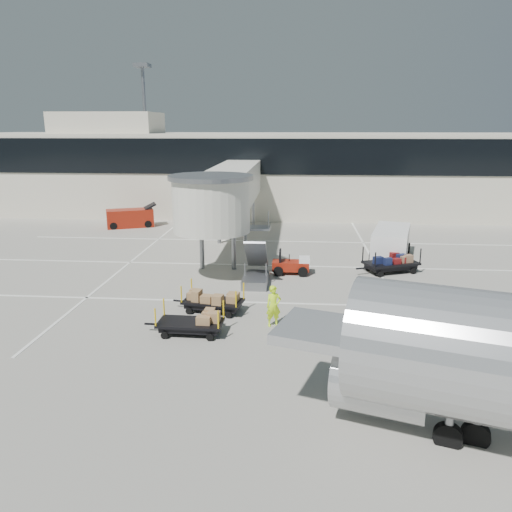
% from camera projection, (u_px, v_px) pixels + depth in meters
% --- Properties ---
extents(ground, '(140.00, 140.00, 0.00)m').
position_uv_depth(ground, '(277.00, 318.00, 23.30)').
color(ground, '#AEAB9B').
rests_on(ground, ground).
extents(lane_markings, '(40.00, 30.00, 0.02)m').
position_uv_depth(lane_markings, '(272.00, 264.00, 32.35)').
color(lane_markings, white).
rests_on(lane_markings, ground).
extents(terminal, '(64.00, 12.11, 15.20)m').
position_uv_depth(terminal, '(285.00, 172.00, 51.16)').
color(terminal, beige).
rests_on(terminal, ground).
extents(jet_bridge, '(5.70, 20.40, 6.03)m').
position_uv_depth(jet_bridge, '(227.00, 192.00, 34.35)').
color(jet_bridge, silver).
rests_on(jet_bridge, ground).
extents(baggage_tug, '(2.24, 1.42, 1.46)m').
position_uv_depth(baggage_tug, '(292.00, 265.00, 30.14)').
color(baggage_tug, maroon).
rests_on(baggage_tug, ground).
extents(suitcase_cart, '(4.00, 2.71, 1.56)m').
position_uv_depth(suitcase_cart, '(389.00, 264.00, 30.41)').
color(suitcase_cart, black).
rests_on(suitcase_cart, ground).
extents(box_cart_near, '(3.56, 1.90, 1.36)m').
position_uv_depth(box_cart_near, '(213.00, 301.00, 23.97)').
color(box_cart_near, black).
rests_on(box_cart_near, ground).
extents(box_cart_far, '(3.45, 1.47, 1.34)m').
position_uv_depth(box_cart_far, '(192.00, 323.00, 21.43)').
color(box_cart_far, black).
rests_on(box_cart_far, ground).
extents(ground_worker, '(0.79, 0.65, 1.88)m').
position_uv_depth(ground_worker, '(274.00, 306.00, 22.14)').
color(ground_worker, '#BEF119').
rests_on(ground_worker, ground).
extents(minivan, '(3.44, 5.76, 2.04)m').
position_uv_depth(minivan, '(391.00, 240.00, 33.62)').
color(minivan, white).
rests_on(minivan, ground).
extents(belt_loader, '(4.56, 3.07, 2.07)m').
position_uv_depth(belt_loader, '(130.00, 218.00, 44.10)').
color(belt_loader, maroon).
rests_on(belt_loader, ground).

